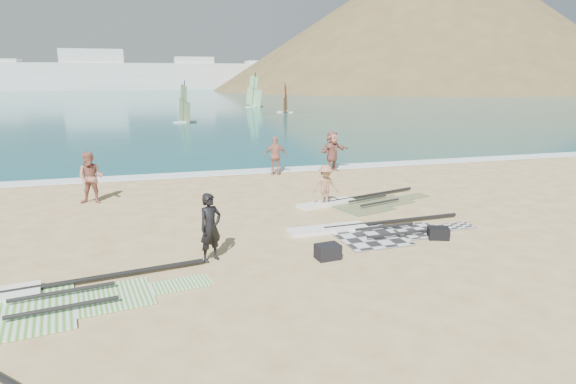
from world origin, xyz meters
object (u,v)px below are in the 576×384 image
object	(u,v)px
beachgoer_mid	(326,186)
beachgoer_right	(332,151)
rig_grey	(369,231)
gear_bag_near	(328,252)
beachgoer_left	(91,178)
rig_orange	(357,203)
beachgoer_back	(276,156)
gear_bag_far	(438,233)
rig_green	(37,299)
person_wetsuit	(210,227)

from	to	relation	value
beachgoer_mid	beachgoer_right	world-z (taller)	beachgoer_right
rig_grey	gear_bag_near	world-z (taller)	gear_bag_near
gear_bag_near	beachgoer_left	bearing A→B (deg)	130.51
rig_orange	beachgoer_mid	bearing A→B (deg)	166.14
beachgoer_left	gear_bag_near	bearing A→B (deg)	-37.85
beachgoer_back	beachgoer_left	bearing A→B (deg)	36.23
gear_bag_far	beachgoer_left	distance (m)	12.18
rig_green	person_wetsuit	distance (m)	4.09
rig_green	beachgoer_right	distance (m)	15.79
gear_bag_far	beachgoer_mid	xyz separation A→B (m)	(-1.95, 4.13, 0.59)
rig_green	gear_bag_near	world-z (taller)	gear_bag_near
rig_grey	beachgoer_mid	xyz separation A→B (m)	(-0.29, 3.07, 0.71)
beachgoer_right	rig_orange	bearing A→B (deg)	-130.38
rig_green	beachgoer_right	size ratio (longest dim) A/B	3.17
rig_grey	person_wetsuit	bearing A→B (deg)	-171.88
person_wetsuit	beachgoer_left	world-z (taller)	beachgoer_left
beachgoer_left	beachgoer_mid	xyz separation A→B (m)	(8.05, -2.77, -0.19)
rig_green	beachgoer_mid	xyz separation A→B (m)	(8.30, 5.36, 0.71)
beachgoer_back	gear_bag_far	bearing A→B (deg)	116.68
beachgoer_mid	beachgoer_right	bearing A→B (deg)	62.67
beachgoer_right	gear_bag_far	bearing A→B (deg)	-121.59
gear_bag_near	beachgoer_right	world-z (taller)	beachgoer_right
person_wetsuit	beachgoer_back	distance (m)	10.82
rig_grey	beachgoer_mid	distance (m)	3.16
beachgoer_back	beachgoer_right	distance (m)	2.87
rig_green	person_wetsuit	world-z (taller)	person_wetsuit
person_wetsuit	beachgoer_left	bearing A→B (deg)	86.71
rig_grey	rig_green	bearing A→B (deg)	-168.21
gear_bag_near	rig_grey	bearing A→B (deg)	40.55
gear_bag_far	rig_orange	bearing A→B (deg)	99.37
beachgoer_mid	rig_grey	bearing A→B (deg)	-89.06
rig_grey	beachgoer_back	xyz separation A→B (m)	(-0.61, 9.00, 0.86)
beachgoer_left	beachgoer_back	distance (m)	8.36
gear_bag_far	beachgoer_right	xyz separation A→B (m)	(0.60, 10.19, 0.82)
person_wetsuit	beachgoer_right	xyz separation A→B (m)	(7.08, 10.09, 0.12)
gear_bag_far	person_wetsuit	distance (m)	6.52
gear_bag_near	rig_green	bearing A→B (deg)	-174.52
person_wetsuit	beachgoer_mid	bearing A→B (deg)	10.98
rig_grey	gear_bag_near	size ratio (longest dim) A/B	9.63
gear_bag_near	beachgoer_right	xyz separation A→B (m)	(4.20, 10.79, 0.80)
rig_green	rig_grey	bearing A→B (deg)	5.56
beachgoer_back	beachgoer_right	world-z (taller)	beachgoer_right
gear_bag_near	person_wetsuit	bearing A→B (deg)	166.43
rig_orange	rig_grey	bearing A→B (deg)	-123.78
gear_bag_near	beachgoer_mid	xyz separation A→B (m)	(1.65, 4.72, 0.57)
rig_orange	person_wetsuit	bearing A→B (deg)	-161.36
rig_grey	beachgoer_mid	size ratio (longest dim) A/B	3.81
beachgoer_mid	beachgoer_back	size ratio (longest dim) A/B	0.84
rig_orange	beachgoer_right	distance (m)	6.21
gear_bag_near	beachgoer_left	xyz separation A→B (m)	(-6.41, 7.50, 0.76)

